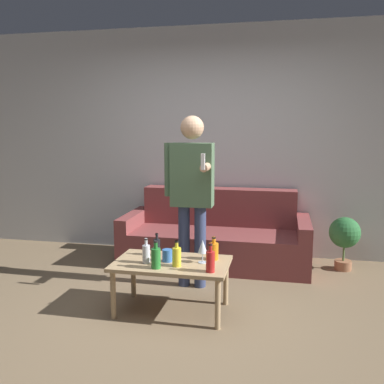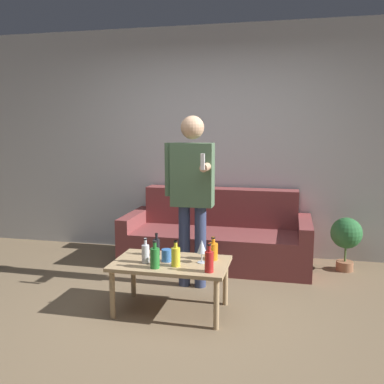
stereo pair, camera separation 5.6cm
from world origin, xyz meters
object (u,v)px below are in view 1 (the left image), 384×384
(coffee_table, at_px, (172,268))
(bottle_orange, at_px, (157,247))
(person_standing_front, at_px, (192,187))
(couch, at_px, (216,237))

(coffee_table, distance_m, bottle_orange, 0.26)
(bottle_orange, relative_size, person_standing_front, 0.12)
(coffee_table, height_order, bottle_orange, bottle_orange)
(couch, distance_m, bottle_orange, 1.29)
(bottle_orange, height_order, person_standing_front, person_standing_front)
(couch, xyz_separation_m, bottle_orange, (-0.33, -1.23, 0.22))
(couch, bearing_deg, person_standing_front, -98.43)
(coffee_table, xyz_separation_m, person_standing_front, (0.04, 0.60, 0.59))
(couch, distance_m, person_standing_front, 1.05)
(person_standing_front, bearing_deg, coffee_table, -93.84)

